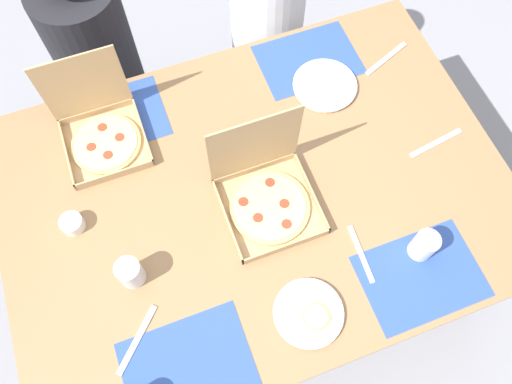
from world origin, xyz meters
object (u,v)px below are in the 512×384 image
Objects in this scene: pizza_box_corner_left at (101,131)px; condiment_bowl at (72,224)px; pizza_box_corner_right at (266,194)px; cup_dark at (424,245)px; plate_far_right at (325,86)px; diner_right_seat at (267,22)px; cup_clear_left at (130,273)px; diner_left_seat at (103,70)px; plate_far_left at (309,314)px.

pizza_box_corner_left reaches higher than condiment_bowl.
cup_dark is at bearing -40.36° from pizza_box_corner_right.
condiment_bowl is (-0.98, 0.45, -0.03)m from cup_dark.
pizza_box_corner_right is 0.49m from plate_far_right.
cup_clear_left is at bearing -129.61° from diner_right_seat.
condiment_bowl is (-0.60, 0.13, -0.03)m from pizza_box_corner_right.
cup_clear_left is (-0.82, -0.44, 0.04)m from plate_far_right.
condiment_bowl is (-0.13, 0.23, -0.03)m from cup_clear_left.
cup_dark is at bearing -87.78° from plate_far_right.
pizza_box_corner_left is 0.55m from diner_left_seat.
pizza_box_corner_right is at bearing 87.99° from plate_far_left.
cup_clear_left is at bearing 147.51° from plate_far_left.
plate_far_right is (0.37, 0.72, -0.00)m from plate_far_left.
plate_far_right is 3.20× the size of condiment_bowl.
diner_left_seat reaches higher than pizza_box_corner_right.
diner_left_seat and diner_right_seat have the same top height.
condiment_bowl is 0.06× the size of diner_right_seat.
diner_right_seat is at bearing 0.00° from diner_left_seat.
cup_clear_left is 1.02m from diner_left_seat.
pizza_box_corner_right reaches higher than cup_dark.
plate_far_left is at bearing -62.11° from pizza_box_corner_left.
diner_right_seat reaches higher than pizza_box_corner_left.
plate_far_right is at bearing 28.10° from cup_clear_left.
plate_far_right is at bearing -4.94° from pizza_box_corner_left.
plate_far_left is 0.78m from condiment_bowl.
pizza_box_corner_right is at bearing -136.17° from plate_far_right.
plate_far_right is 0.67m from cup_dark.
pizza_box_corner_left is 0.79m from plate_far_right.
cup_dark is (0.03, -0.66, 0.04)m from plate_far_right.
cup_clear_left is (-0.45, 0.29, 0.04)m from plate_far_left.
pizza_box_corner_right is 0.47m from cup_clear_left.
pizza_box_corner_left is 0.51m from cup_clear_left.
pizza_box_corner_left is 0.93× the size of pizza_box_corner_right.
cup_clear_left is 1.40× the size of condiment_bowl.
pizza_box_corner_left reaches higher than plate_far_right.
cup_dark is 1.44× the size of condiment_bowl.
plate_far_left is (-0.01, -0.38, -0.04)m from pizza_box_corner_right.
plate_far_left is 0.54m from cup_clear_left.
pizza_box_corner_right is 0.61m from condiment_bowl.
plate_far_left reaches higher than plate_far_right.
condiment_bowl is at bearing 155.19° from cup_dark.
diner_left_seat is at bearing 85.63° from cup_clear_left.
cup_dark is (0.81, -0.73, 0.00)m from pizza_box_corner_left.
diner_left_seat is at bearing 74.55° from condiment_bowl.
plate_far_left is (0.42, -0.79, -0.04)m from pizza_box_corner_left.
diner_right_seat reaches higher than plate_far_left.
pizza_box_corner_left is at bearing 86.45° from cup_clear_left.
cup_dark is at bearing -88.45° from diner_right_seat.
pizza_box_corner_left is 0.27× the size of diner_left_seat.
pizza_box_corner_right is 0.29× the size of diner_right_seat.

